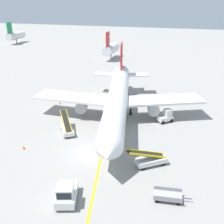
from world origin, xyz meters
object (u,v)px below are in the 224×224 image
safety_cone_nose_right (24,148)px  baggage_tug_near_wing (166,116)px  pushback_tug (66,193)px  safety_cone_wingtip_left (109,139)px  baggage_cart_loaded (168,196)px  safety_cone_nose_left (60,103)px  belt_loader_forward_hold (150,159)px  ground_crew_marshaller (114,142)px  airliner (117,99)px  belt_loader_aft_hold (67,128)px

safety_cone_nose_right → baggage_tug_near_wing: bearing=38.7°
pushback_tug → safety_cone_wingtip_left: pushback_tug is taller
baggage_cart_loaded → safety_cone_nose_left: (-22.04, 20.95, -0.25)m
pushback_tug → safety_cone_nose_right: bearing=141.9°
pushback_tug → safety_cone_nose_left: 27.01m
pushback_tug → safety_cone_nose_left: (-12.44, 23.97, -0.77)m
belt_loader_forward_hold → safety_cone_nose_right: bearing=-176.8°
belt_loader_forward_hold → ground_crew_marshaller: size_ratio=2.82×
airliner → safety_cone_nose_left: airliner is taller
baggage_cart_loaded → safety_cone_nose_right: baggage_cart_loaded is taller
baggage_tug_near_wing → belt_loader_forward_hold: bearing=-92.5°
belt_loader_aft_hold → baggage_cart_loaded: (15.79, -10.60, -0.31)m
airliner → pushback_tug: 21.03m
airliner → baggage_cart_loaded: airliner is taller
baggage_tug_near_wing → safety_cone_nose_right: bearing=-141.3°
pushback_tug → belt_loader_aft_hold: size_ratio=0.83×
airliner → safety_cone_nose_left: size_ratio=79.83×
airliner → baggage_tug_near_wing: size_ratio=13.23×
baggage_tug_near_wing → safety_cone_wingtip_left: 10.99m
belt_loader_forward_hold → baggage_cart_loaded: 6.19m
belt_loader_aft_hold → safety_cone_nose_right: 6.97m
belt_loader_aft_hold → safety_cone_nose_right: belt_loader_aft_hold is taller
safety_cone_nose_right → safety_cone_wingtip_left: 11.63m
belt_loader_aft_hold → ground_crew_marshaller: size_ratio=2.84×
airliner → pushback_tug: airliner is taller
airliner → ground_crew_marshaller: bearing=-77.3°
safety_cone_nose_right → belt_loader_aft_hold: bearing=59.0°
pushback_tug → safety_cone_wingtip_left: (0.53, 13.07, -0.77)m
belt_loader_forward_hold → belt_loader_aft_hold: bearing=159.1°
belt_loader_forward_hold → safety_cone_nose_left: size_ratio=10.88×
baggage_cart_loaded → safety_cone_nose_left: size_ratio=8.68×
baggage_cart_loaded → safety_cone_nose_left: bearing=136.5°
pushback_tug → safety_cone_nose_left: pushback_tug is taller
baggage_cart_loaded → safety_cone_nose_right: 19.92m
airliner → belt_loader_forward_hold: 14.57m
belt_loader_aft_hold → baggage_cart_loaded: 19.02m
airliner → belt_loader_forward_hold: bearing=-58.9°
pushback_tug → belt_loader_forward_hold: (6.96, 8.61, -0.22)m
baggage_tug_near_wing → baggage_cart_loaded: (2.08, -18.51, -0.46)m
baggage_cart_loaded → baggage_tug_near_wing: bearing=96.4°
airliner → pushback_tug: size_ratio=8.80×
belt_loader_aft_hold → ground_crew_marshaller: (7.96, -2.49, 0.13)m
safety_cone_nose_right → safety_cone_wingtip_left: same height
baggage_cart_loaded → safety_cone_wingtip_left: bearing=132.1°
airliner → belt_loader_forward_hold: airliner is taller
pushback_tug → ground_crew_marshaller: (1.78, 11.13, -0.08)m
ground_crew_marshaller → safety_cone_nose_left: size_ratio=3.86×
ground_crew_marshaller → safety_cone_nose_right: (-11.54, -3.47, -0.69)m
safety_cone_nose_right → belt_loader_forward_hold: bearing=3.2°
belt_loader_aft_hold → baggage_tug_near_wing: bearing=30.0°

